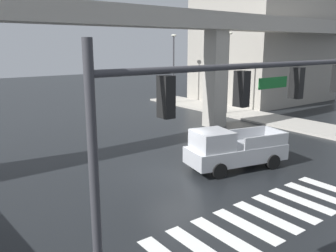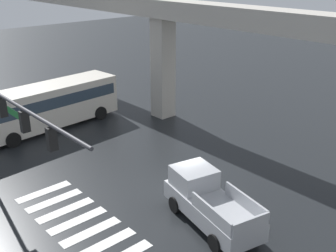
{
  "view_description": "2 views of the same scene",
  "coord_description": "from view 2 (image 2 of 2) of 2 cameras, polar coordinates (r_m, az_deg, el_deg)",
  "views": [
    {
      "loc": [
        -9.8,
        -12.66,
        6.06
      ],
      "look_at": [
        -0.4,
        -0.11,
        2.43
      ],
      "focal_mm": 37.13,
      "sensor_mm": 36.0,
      "label": 1
    },
    {
      "loc": [
        12.95,
        -12.73,
        10.63
      ],
      "look_at": [
        -1.58,
        0.25,
        2.85
      ],
      "focal_mm": 43.55,
      "sensor_mm": 36.0,
      "label": 2
    }
  ],
  "objects": [
    {
      "name": "traffic_signal_mast",
      "position": [
        18.53,
        -22.17,
        1.38
      ],
      "size": [
        10.89,
        0.32,
        6.2
      ],
      "color": "#38383D",
      "rests_on": "ground"
    },
    {
      "name": "pickup_truck",
      "position": [
        18.15,
        5.61,
        -10.42
      ],
      "size": [
        5.39,
        2.95,
        2.08
      ],
      "color": "#A8AAAF",
      "rests_on": "ground"
    },
    {
      "name": "crosswalk_stripes",
      "position": [
        18.21,
        -10.76,
        -14.35
      ],
      "size": [
        9.35,
        2.8,
        0.01
      ],
      "color": "silver",
      "rests_on": "ground"
    },
    {
      "name": "elevated_overpass",
      "position": [
        23.18,
        13.99,
        12.56
      ],
      "size": [
        57.5,
        1.94,
        8.41
      ],
      "color": "#ADA89E",
      "rests_on": "ground"
    },
    {
      "name": "ground_plane",
      "position": [
        21.04,
        2.37,
        -8.59
      ],
      "size": [
        120.0,
        120.0,
        0.0
      ],
      "primitive_type": "plane",
      "color": "black"
    },
    {
      "name": "city_bus",
      "position": [
        28.86,
        -17.05,
        2.82
      ],
      "size": [
        3.41,
        10.96,
        2.99
      ],
      "color": "beige",
      "rests_on": "ground"
    }
  ]
}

